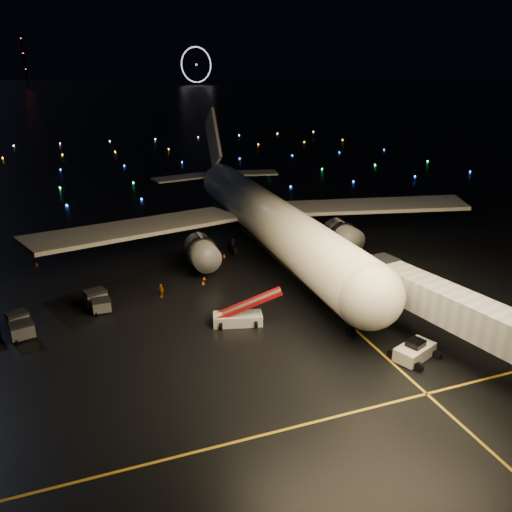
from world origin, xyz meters
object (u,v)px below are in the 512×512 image
Objects in this scene: crew_c at (161,290)px; baggage_cart_0 at (102,306)px; baggage_cart_4 at (18,320)px; airliner at (259,187)px; belt_loader at (238,308)px; baggage_cart_2 at (22,331)px; pushback_tug at (415,349)px; baggage_cart_1 at (96,298)px.

crew_c is 6.92m from baggage_cart_0.
baggage_cart_0 is 0.96× the size of baggage_cart_4.
crew_c is (-16.49, -12.24, -8.18)m from airliner.
baggage_cart_4 is (-31.40, -14.48, -8.15)m from airliner.
belt_loader reaches higher than baggage_cart_4.
baggage_cart_0 is 0.89× the size of baggage_cart_2.
airliner reaches higher than crew_c.
airliner reaches higher than belt_loader.
belt_loader is at bearing 116.71° from pushback_tug.
pushback_tug is 32.26m from baggage_cart_0.
baggage_cart_0 is at bearing 8.23° from baggage_cart_2.
pushback_tug is 1.84× the size of baggage_cart_2.
baggage_cart_2 is at bearing -103.53° from crew_c.
baggage_cart_2 reaches higher than crew_c.
crew_c is at bearing 4.67° from baggage_cart_2.
pushback_tug is (2.83, -33.12, -8.05)m from airliner.
baggage_cart_2 is (-20.59, 4.24, -0.88)m from belt_loader.
baggage_cart_4 is (-34.23, 18.63, -0.10)m from pushback_tug.
baggage_cart_1 is (-13.48, 9.27, -0.83)m from belt_loader.
baggage_cart_2 is at bearing -157.90° from baggage_cart_0.
baggage_cart_2 is at bearing -162.44° from baggage_cart_1.
baggage_cart_2 is (-7.11, -5.04, -0.04)m from baggage_cart_1.
airliner is at bearing 2.83° from baggage_cart_4.
crew_c is (-19.32, 20.87, -0.12)m from pushback_tug.
pushback_tug is 38.97m from baggage_cart_4.
baggage_cart_1 reaches higher than baggage_cart_2.
baggage_cart_4 is (-8.23, -0.46, 0.03)m from baggage_cart_0.
baggage_cart_1 reaches higher than pushback_tug.
baggage_cart_0 is at bearing -18.70° from baggage_cart_4.
baggage_cart_1 is (-7.20, 0.08, 0.14)m from crew_c.
airliner is at bearing 9.41° from baggage_cart_1.
airliner is at bearing 14.74° from baggage_cart_2.
belt_loader is at bearing -114.59° from airliner.
baggage_cart_4 is (-7.71, -2.32, -0.11)m from baggage_cart_1.
baggage_cart_1 is (-26.52, 20.95, 0.01)m from pushback_tug.
baggage_cart_1 reaches higher than baggage_cart_0.
airliner is 35.53m from baggage_cart_4.
baggage_cart_1 is at bearing -151.94° from airliner.
baggage_cart_0 is (-12.96, 7.42, -0.98)m from belt_loader.
baggage_cart_1 is at bearing 120.25° from pushback_tug.
baggage_cart_1 is (-0.52, 1.85, 0.15)m from baggage_cart_0.
baggage_cart_2 is (-30.80, -17.20, -8.08)m from airliner.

